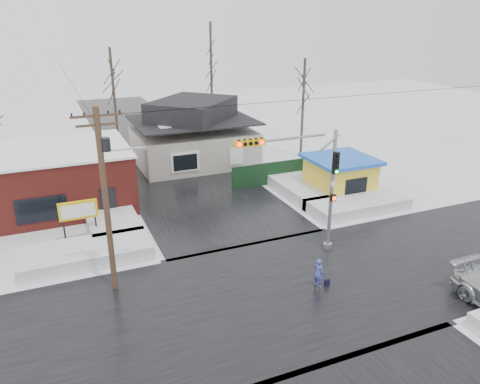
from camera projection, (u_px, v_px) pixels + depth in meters
name	position (u px, v px, depth m)	size (l,w,h in m)	color
ground	(292.00, 289.00, 23.03)	(120.00, 120.00, 0.00)	white
road_ns	(292.00, 289.00, 23.03)	(10.00, 120.00, 0.02)	black
road_ew	(292.00, 289.00, 23.03)	(120.00, 10.00, 0.02)	black
snowbank_nw	(86.00, 253.00, 25.62)	(7.00, 3.00, 0.80)	white
snowbank_ne	(357.00, 204.00, 32.19)	(7.00, 3.00, 0.80)	white
snowbank_nside_w	(109.00, 214.00, 30.65)	(3.00, 8.00, 0.80)	white
snowbank_nside_e	(296.00, 185.00, 35.76)	(3.00, 8.00, 0.80)	white
traffic_signal	(308.00, 178.00, 24.85)	(6.05, 0.68, 7.00)	gray
utility_pole	(106.00, 191.00, 21.32)	(3.15, 0.44, 9.00)	#382619
brick_building	(39.00, 179.00, 32.02)	(12.20, 8.20, 4.12)	maroon
marquee_sign	(78.00, 211.00, 27.22)	(2.20, 0.21, 2.55)	black
house	(193.00, 134.00, 41.74)	(10.40, 8.40, 5.76)	#A7A297
kiosk	(340.00, 176.00, 34.57)	(4.60, 4.60, 2.88)	yellow
fence	(279.00, 172.00, 37.12)	(8.00, 0.12, 1.80)	black
tree_far_left	(112.00, 71.00, 41.08)	(3.00, 3.00, 10.00)	#332821
tree_far_mid	(211.00, 48.00, 45.88)	(3.00, 3.00, 12.00)	#332821
tree_far_right	(304.00, 79.00, 42.05)	(3.00, 3.00, 9.00)	#332821
pedestrian	(318.00, 273.00, 22.96)	(0.56, 0.37, 1.53)	#3F4AB1
shopping_bag	(327.00, 283.00, 23.23)	(0.28, 0.12, 0.35)	black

